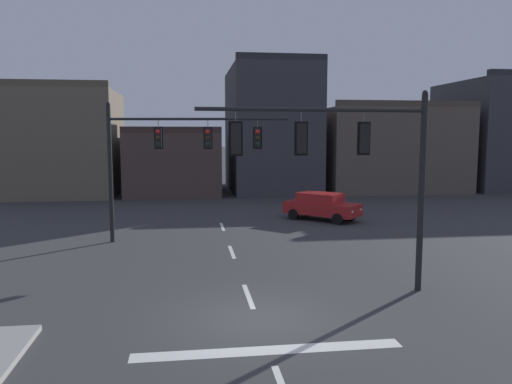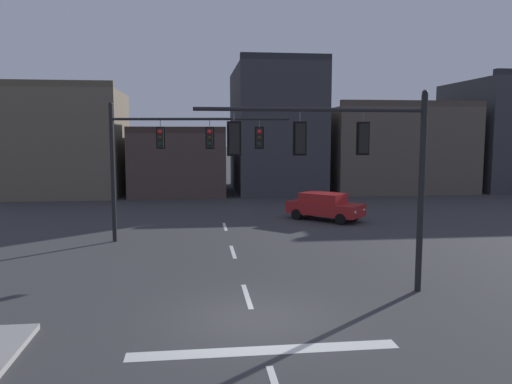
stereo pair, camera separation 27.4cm
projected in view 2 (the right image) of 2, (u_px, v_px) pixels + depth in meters
The scene contains 7 objects.
ground_plane at pixel (254, 319), 13.67m from camera, with size 400.00×400.00×0.00m, color #353538.
stop_bar_paint at pixel (264, 350), 11.69m from camera, with size 6.40×0.50×0.01m, color silver.
lane_centreline at pixel (247, 296), 15.64m from camera, with size 0.16×26.40×0.01m.
signal_mast_near_side at pixel (350, 156), 15.31m from camera, with size 7.24×0.48×6.41m.
signal_mast_far_side at pixel (171, 148), 23.11m from camera, with size 8.25×1.32×6.53m.
car_lot_nearside at pixel (325, 206), 29.50m from camera, with size 4.43×4.34×1.61m.
building_row at pixel (330, 141), 45.06m from camera, with size 52.54×11.95×11.36m.
Camera 2 is at (-1.53, -13.09, 5.02)m, focal length 35.07 mm.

